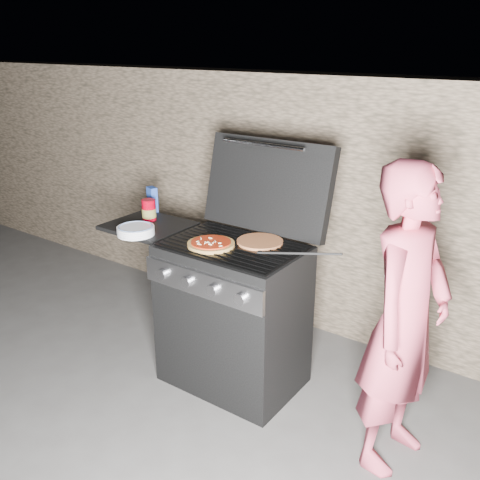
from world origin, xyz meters
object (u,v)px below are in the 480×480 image
Objects in this scene: gas_grill at (201,304)px; pizza_topped at (211,243)px; person at (405,322)px; sauce_jar at (149,210)px.

pizza_topped is (0.16, -0.09, 0.47)m from gas_grill.
person reaches higher than pizza_topped.
person is (1.76, -0.11, -0.20)m from sauce_jar.
gas_grill is at bearing 95.27° from person.
pizza_topped is 0.18× the size of person.
sauce_jar is 1.77m from person.
pizza_topped is 0.65m from sauce_jar.
gas_grill is at bearing 151.27° from pizza_topped.
person reaches higher than sauce_jar.
pizza_topped is 1.96× the size of sauce_jar.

